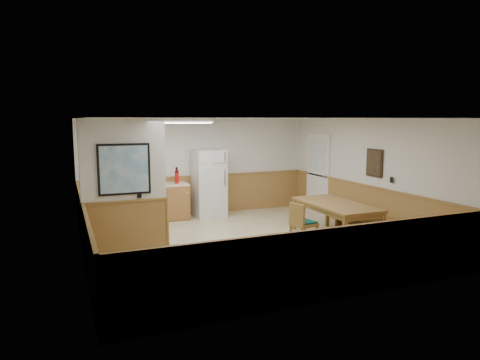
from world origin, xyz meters
name	(u,v)px	position (x,y,z in m)	size (l,w,h in m)	color
ground	(243,244)	(0.00, 0.00, 0.00)	(6.00, 6.00, 0.00)	#C4B38C
ceiling	(243,118)	(0.00, 0.00, 2.50)	(6.00, 6.00, 0.02)	white
back_wall	(198,167)	(0.00, 3.00, 1.25)	(6.00, 0.02, 2.50)	silver
right_wall	(366,175)	(3.00, 0.00, 1.25)	(0.02, 6.00, 2.50)	silver
left_wall	(81,192)	(-3.00, 0.00, 1.25)	(0.02, 6.00, 2.50)	silver
wainscot_back	(199,195)	(0.00, 2.98, 0.50)	(6.00, 0.04, 1.00)	olive
wainscot_right	(364,208)	(2.98, 0.00, 0.50)	(0.04, 6.00, 1.00)	olive
wainscot_left	(84,235)	(-2.98, 0.00, 0.50)	(0.04, 6.00, 1.00)	olive
partition_wall	(124,189)	(-2.25, 0.19, 1.23)	(1.50, 0.20, 2.50)	silver
kitchen_counter	(155,202)	(-1.21, 2.68, 0.46)	(2.20, 0.61, 1.00)	brown
exterior_door	(318,174)	(2.96, 1.90, 1.05)	(0.07, 1.02, 2.15)	white
kitchen_window	(114,158)	(-2.10, 2.98, 1.55)	(0.80, 0.04, 1.00)	white
wall_painting	(374,163)	(2.97, -0.30, 1.55)	(0.04, 0.50, 0.60)	black
fluorescent_fixture	(185,121)	(-0.80, 1.30, 2.45)	(1.20, 0.30, 0.09)	white
refrigerator	(209,183)	(0.17, 2.63, 0.86)	(0.78, 0.73, 1.72)	silver
dining_table	(335,207)	(1.95, -0.36, 0.66)	(1.02, 2.02, 0.75)	#A56F3C
dining_bench	(366,218)	(2.80, -0.31, 0.34)	(0.56, 1.66, 0.45)	#A56F3C
dining_chair	(301,221)	(1.02, -0.53, 0.50)	(0.65, 0.49, 0.85)	#A56F3C
fire_extinguisher	(177,176)	(-0.66, 2.64, 1.08)	(0.11, 0.11, 0.41)	red
soap_bottle	(115,182)	(-2.14, 2.68, 1.02)	(0.08, 0.08, 0.25)	#167C36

